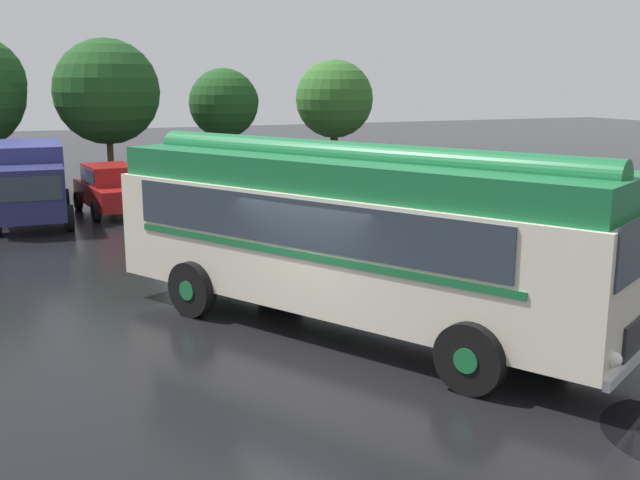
{
  "coord_description": "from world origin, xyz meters",
  "views": [
    {
      "loc": [
        -4.74,
        -11.58,
        4.6
      ],
      "look_at": [
        0.9,
        2.03,
        1.4
      ],
      "focal_mm": 42.0,
      "sensor_mm": 36.0,
      "label": 1
    }
  ],
  "objects_px": {
    "vintage_bus": "(352,230)",
    "car_mid_left": "(198,185)",
    "car_near_left": "(111,189)",
    "box_van": "(32,179)",
    "traffic_cone": "(627,328)",
    "car_mid_right": "(269,182)"
  },
  "relations": [
    {
      "from": "vintage_bus",
      "to": "car_mid_left",
      "type": "xyz_separation_m",
      "value": [
        0.47,
        14.03,
        -1.05
      ]
    },
    {
      "from": "vintage_bus",
      "to": "car_near_left",
      "type": "relative_size",
      "value": 2.28
    },
    {
      "from": "car_near_left",
      "to": "box_van",
      "type": "relative_size",
      "value": 0.75
    },
    {
      "from": "car_near_left",
      "to": "traffic_cone",
      "type": "bearing_deg",
      "value": -68.53
    },
    {
      "from": "car_near_left",
      "to": "car_mid_right",
      "type": "height_order",
      "value": "same"
    },
    {
      "from": "traffic_cone",
      "to": "car_mid_right",
      "type": "bearing_deg",
      "value": 93.69
    },
    {
      "from": "box_van",
      "to": "car_mid_right",
      "type": "bearing_deg",
      "value": 0.6
    },
    {
      "from": "car_mid_left",
      "to": "box_van",
      "type": "distance_m",
      "value": 5.56
    },
    {
      "from": "car_mid_right",
      "to": "traffic_cone",
      "type": "distance_m",
      "value": 16.55
    },
    {
      "from": "car_mid_left",
      "to": "box_van",
      "type": "xyz_separation_m",
      "value": [
        -5.53,
        -0.16,
        0.52
      ]
    },
    {
      "from": "car_mid_right",
      "to": "box_van",
      "type": "bearing_deg",
      "value": -179.4
    },
    {
      "from": "car_near_left",
      "to": "car_mid_left",
      "type": "xyz_separation_m",
      "value": [
        2.97,
        -0.38,
        0.0
      ]
    },
    {
      "from": "car_mid_left",
      "to": "traffic_cone",
      "type": "distance_m",
      "value": 17.01
    },
    {
      "from": "car_mid_left",
      "to": "vintage_bus",
      "type": "bearing_deg",
      "value": -91.92
    },
    {
      "from": "traffic_cone",
      "to": "vintage_bus",
      "type": "bearing_deg",
      "value": 148.45
    },
    {
      "from": "car_near_left",
      "to": "car_mid_left",
      "type": "bearing_deg",
      "value": -7.22
    },
    {
      "from": "box_van",
      "to": "traffic_cone",
      "type": "xyz_separation_m",
      "value": [
        9.24,
        -16.42,
        -1.09
      ]
    },
    {
      "from": "car_mid_left",
      "to": "traffic_cone",
      "type": "height_order",
      "value": "car_mid_left"
    },
    {
      "from": "car_mid_left",
      "to": "car_mid_right",
      "type": "bearing_deg",
      "value": -1.7
    },
    {
      "from": "box_van",
      "to": "traffic_cone",
      "type": "height_order",
      "value": "box_van"
    },
    {
      "from": "vintage_bus",
      "to": "car_mid_left",
      "type": "distance_m",
      "value": 14.07
    },
    {
      "from": "vintage_bus",
      "to": "car_mid_right",
      "type": "relative_size",
      "value": 2.29
    }
  ]
}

